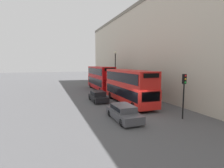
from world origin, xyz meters
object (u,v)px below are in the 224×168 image
at_px(bus_second_in_queue, 101,77).
at_px(car_dark_sedan, 123,112).
at_px(bus_leading, 129,85).
at_px(car_hatchback, 98,96).
at_px(traffic_light, 184,87).

xyz_separation_m(bus_second_in_queue, car_dark_sedan, (-3.40, -18.78, -1.78)).
xyz_separation_m(bus_leading, car_hatchback, (-3.40, 2.49, -1.64)).
bearing_deg(traffic_light, car_dark_sedan, 162.33).
height_order(bus_leading, car_dark_sedan, bus_leading).
xyz_separation_m(car_hatchback, traffic_light, (5.29, -10.22, 2.27)).
distance_m(bus_leading, car_dark_sedan, 7.14).
bearing_deg(bus_leading, car_hatchback, 143.83).
distance_m(bus_second_in_queue, car_dark_sedan, 19.16).
height_order(bus_second_in_queue, car_hatchback, bus_second_in_queue).
xyz_separation_m(bus_leading, traffic_light, (1.89, -7.74, 0.62)).
relative_size(bus_second_in_queue, car_hatchback, 2.59).
bearing_deg(traffic_light, car_hatchback, 117.35).
distance_m(bus_leading, bus_second_in_queue, 12.72).
height_order(bus_leading, car_hatchback, bus_leading).
relative_size(bus_second_in_queue, car_dark_sedan, 2.37).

